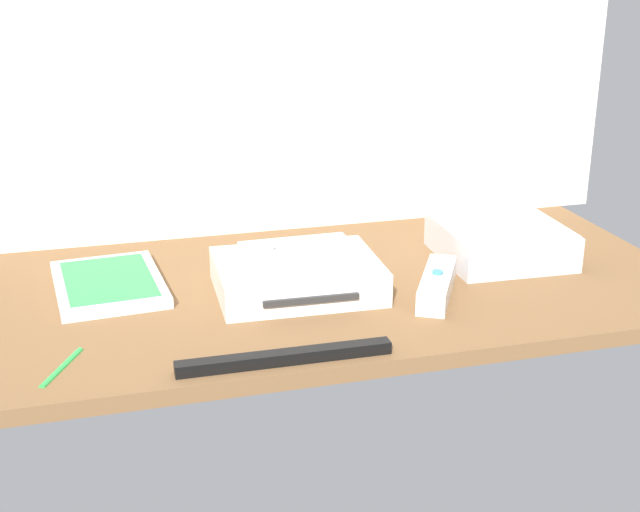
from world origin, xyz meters
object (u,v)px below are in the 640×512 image
game_console (297,276)px  remote_wand (437,284)px  mini_computer (500,241)px  remote_classic_pad (298,254)px  game_case (109,284)px  sensor_bar (285,357)px  stylus_pen (62,365)px

game_console → remote_wand: size_ratio=1.46×
mini_computer → remote_classic_pad: size_ratio=1.21×
game_console → game_case: game_console is taller
mini_computer → remote_wand: (-14.26, -10.74, -1.13)cm
remote_wand → sensor_bar: bearing=-121.0°
mini_computer → game_case: 55.43cm
remote_wand → sensor_bar: (-23.46, -13.60, -0.81)cm
mini_computer → remote_wand: bearing=-143.0°
sensor_bar → stylus_pen: bearing=168.1°
mini_computer → stylus_pen: bearing=-162.7°
remote_classic_pad → game_case: bearing=161.4°
game_console → stylus_pen: bearing=-152.5°
mini_computer → game_case: mini_computer is taller
game_console → remote_classic_pad: remote_classic_pad is taller
mini_computer → remote_classic_pad: bearing=-171.0°
game_console → game_case: (-23.86, 7.58, -1.44)cm
game_console → remote_classic_pad: bearing=-58.5°
stylus_pen → sensor_bar: bearing=-12.5°
game_case → stylus_pen: size_ratio=2.23×
sensor_bar → stylus_pen: sensor_bar is taller
remote_classic_pad → stylus_pen: 33.48cm
game_console → sensor_bar: (-6.25, -19.52, -1.50)cm
game_console → remote_wand: 18.21cm
game_case → sensor_bar: (17.61, -27.11, -0.06)cm
game_case → sensor_bar: game_case is taller
mini_computer → game_case: size_ratio=0.87×
mini_computer → game_case: (-55.33, 2.77, -1.88)cm
remote_classic_pad → sensor_bar: bearing=-108.9°
stylus_pen → remote_wand: bearing=10.1°
remote_wand → sensor_bar: 27.13cm
mini_computer → remote_classic_pad: (-31.37, -4.99, 2.77)cm
remote_wand → game_case: bearing=-169.4°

